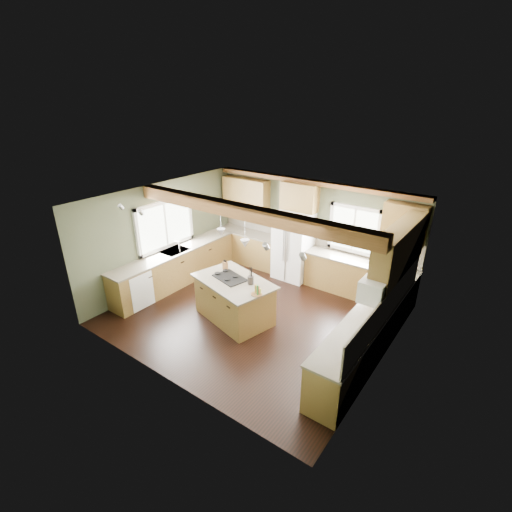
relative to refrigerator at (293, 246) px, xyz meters
The scene contains 37 objects.
floor 2.32m from the refrigerator, 81.95° to the right, with size 5.60×5.60×0.00m, color black.
ceiling 2.73m from the refrigerator, 81.95° to the right, with size 5.60×5.60×0.00m, color silver.
wall_back 0.63m from the refrigerator, 51.71° to the left, with size 5.60×5.60×0.00m, color #4B5139.
wall_left 3.30m from the refrigerator, 139.70° to the right, with size 5.00×5.00×0.00m, color #4B5139.
wall_right 3.78m from the refrigerator, 34.37° to the right, with size 5.00×5.00×0.00m, color #4B5139.
ceiling_beam 2.93m from the refrigerator, 83.03° to the right, with size 5.55×0.26×0.26m, color #553518.
soffit_trim 1.69m from the refrigerator, 43.03° to the left, with size 5.55×0.20×0.10m, color #553518.
backsplash_back 0.57m from the refrigerator, 50.58° to the left, with size 5.58×0.03×0.58m, color brown.
backsplash_right 3.73m from the refrigerator, 33.86° to the right, with size 0.03×3.70×0.58m, color brown.
base_cab_back_left 1.56m from the refrigerator, behind, with size 2.02×0.60×0.88m, color brown.
counter_back_left 1.49m from the refrigerator, behind, with size 2.06×0.64×0.04m, color brown.
base_cab_back_right 1.85m from the refrigerator, ahead, with size 2.62×0.60×0.88m, color brown.
counter_back_right 1.79m from the refrigerator, ahead, with size 2.66×0.64×0.04m, color brown.
base_cab_left 3.06m from the refrigerator, 136.74° to the right, with size 0.60×3.70×0.88m, color brown.
counter_left 3.02m from the refrigerator, 136.74° to the right, with size 0.64×3.74×0.04m, color brown.
base_cab_right 3.51m from the refrigerator, 36.47° to the right, with size 0.60×3.70×0.88m, color brown.
counter_right 3.48m from the refrigerator, 36.47° to the right, with size 0.64×3.74×0.04m, color brown.
upper_cab_back_left 2.00m from the refrigerator, behind, with size 1.40×0.35×0.90m, color brown.
upper_cab_over_fridge 1.27m from the refrigerator, 90.00° to the left, with size 0.96×0.35×0.70m, color brown.
upper_cab_right 3.34m from the refrigerator, 22.64° to the right, with size 0.35×2.20×0.90m, color brown.
upper_cab_back_corner 2.81m from the refrigerator, ahead, with size 0.90×0.35×0.90m, color brown.
window_left 3.30m from the refrigerator, 140.15° to the right, with size 0.04×1.60×1.05m, color white.
window_back 1.63m from the refrigerator, 13.94° to the left, with size 1.10×0.04×1.00m, color white.
sink 3.02m from the refrigerator, 136.74° to the right, with size 0.50×0.65×0.03m, color #262628.
faucet 2.90m from the refrigerator, 134.30° to the right, with size 0.02×0.02×0.28m, color #B2B2B7.
dishwasher 4.05m from the refrigerator, 123.02° to the right, with size 0.60×0.60×0.84m, color white.
oven 4.40m from the refrigerator, 50.38° to the right, with size 0.60×0.72×0.84m, color white.
microwave 3.66m from the refrigerator, 37.00° to the right, with size 0.40×0.70×0.38m, color white.
pendant_left 2.58m from the refrigerator, 99.02° to the right, with size 0.18×0.18×0.16m, color #B2B2B7.
pendant_right 2.77m from the refrigerator, 80.92° to the right, with size 0.18×0.18×0.16m, color #B2B2B7.
refrigerator is the anchor object (origin of this frame).
island 2.50m from the refrigerator, 89.60° to the right, with size 1.61×0.99×0.88m, color brown.
island_top 2.45m from the refrigerator, 89.60° to the right, with size 1.72×1.09×0.04m, color brown.
cooktop 2.42m from the refrigerator, 92.67° to the right, with size 0.70×0.47×0.02m, color black.
knife_block 2.20m from the refrigerator, 102.62° to the right, with size 0.11×0.08×0.18m, color brown.
utensil_crock 2.40m from the refrigerator, 80.53° to the right, with size 0.13×0.13×0.17m, color #3D3731.
bottle_tray 2.75m from the refrigerator, 74.10° to the right, with size 0.23×0.23×0.21m, color brown, non-canonical shape.
Camera 1 is at (4.17, -5.64, 4.53)m, focal length 26.00 mm.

